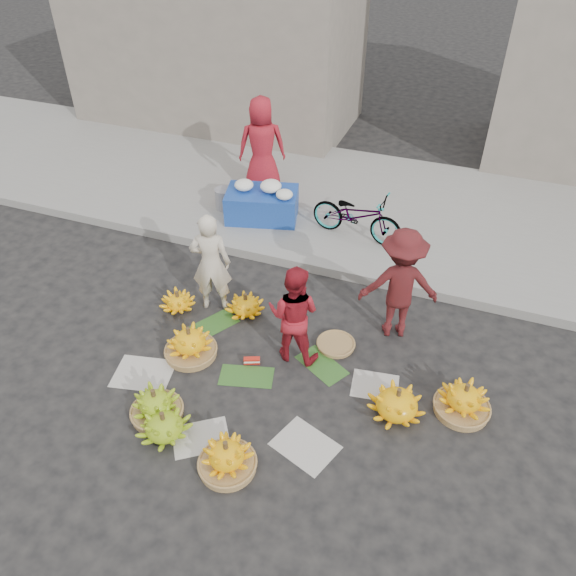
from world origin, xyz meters
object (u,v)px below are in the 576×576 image
(banana_bunch_4, at_px, (397,403))
(vendor_cream, at_px, (211,263))
(bicycle, at_px, (357,215))
(banana_bunch_0, at_px, (190,343))
(flower_table, at_px, (262,203))

(banana_bunch_4, distance_m, vendor_cream, 3.00)
(bicycle, bearing_deg, banana_bunch_0, 166.67)
(bicycle, bearing_deg, flower_table, 97.23)
(flower_table, bearing_deg, banana_bunch_0, -98.32)
(banana_bunch_0, relative_size, flower_table, 0.49)
(banana_bunch_4, height_order, bicycle, bicycle)
(vendor_cream, bearing_deg, bicycle, -140.74)
(banana_bunch_0, distance_m, vendor_cream, 1.12)
(banana_bunch_4, bearing_deg, vendor_cream, 160.13)
(vendor_cream, bearing_deg, flower_table, -103.12)
(banana_bunch_4, height_order, vendor_cream, vendor_cream)
(vendor_cream, bearing_deg, banana_bunch_0, 80.06)
(vendor_cream, xyz_separation_m, bicycle, (1.41, 2.24, -0.22))
(bicycle, bearing_deg, banana_bunch_4, -149.11)
(banana_bunch_0, height_order, flower_table, flower_table)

